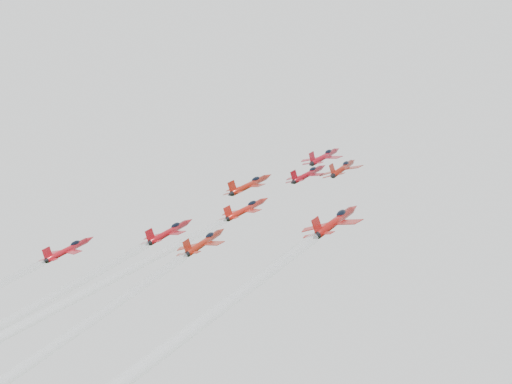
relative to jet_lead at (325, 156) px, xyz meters
The scene contains 5 objects.
jet_lead is the anchor object (origin of this frame).
jet_row2_left 20.26m from the jet_lead, 114.07° to the right, with size 10.55×14.02×7.20m.
jet_row2_center 16.89m from the jet_lead, 68.57° to the right, with size 9.08×12.06×6.20m.
jet_row2_right 19.96m from the jet_lead, 45.24° to the right, with size 9.39×12.48×6.41m.
jet_center 80.65m from the jet_lead, 85.24° to the right, with size 8.86×87.94×40.46m.
Camera 1 is at (77.12, -89.97, 116.57)m, focal length 45.00 mm.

